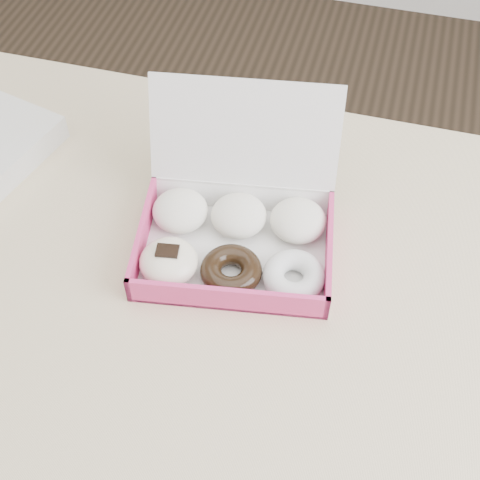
# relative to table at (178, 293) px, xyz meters

# --- Properties ---
(ground) EXTENTS (4.00, 4.00, 0.00)m
(ground) POSITION_rel_table_xyz_m (0.00, 0.00, -0.67)
(ground) COLOR black
(ground) RESTS_ON ground
(table) EXTENTS (1.20, 0.80, 0.75)m
(table) POSITION_rel_table_xyz_m (0.00, 0.00, 0.00)
(table) COLOR tan
(table) RESTS_ON ground
(donut_box) EXTENTS (0.32, 0.30, 0.20)m
(donut_box) POSITION_rel_table_xyz_m (0.08, 0.06, 0.11)
(donut_box) COLOR white
(donut_box) RESTS_ON table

